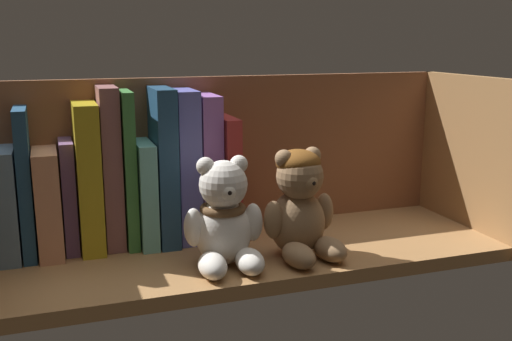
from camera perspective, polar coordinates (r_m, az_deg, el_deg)
The scene contains 17 objects.
shelf_board at distance 89.62cm, azimuth -0.12°, elevation -8.03°, with size 72.76×24.20×2.00cm, color #9E7042.
shelf_back_panel at distance 97.92cm, azimuth -2.54°, elevation 1.17°, with size 75.16×1.20×26.43cm, color brown.
shelf_side_panel_right at distance 104.05cm, azimuth 19.63°, elevation 1.13°, with size 1.60×26.60×26.43cm, color #9E7042.
book_0 at distance 92.46cm, azimuth -22.36°, elevation -2.63°, with size 2.76×13.82×15.61cm, color slate.
book_1 at distance 91.69cm, azimuth -20.94°, elevation -0.87°, with size 1.77×13.24×21.08cm, color navy.
book_2 at distance 92.31cm, azimuth -19.06°, elevation -2.54°, with size 3.34×14.52×15.14cm, color tan.
book_3 at distance 92.20cm, azimuth -17.31°, elevation -2.09°, with size 1.87×10.77×16.23cm, color #664874.
book_4 at distance 91.70cm, azimuth -15.66°, elevation -0.37°, with size 3.28×13.60×21.48cm, color gold.
book_5 at distance 91.70cm, azimuth -13.69°, elevation 0.43°, with size 2.70×10.91×23.63cm, color #895555.
book_6 at distance 92.01cm, azimuth -12.18°, elevation 0.35°, with size 1.64×12.33×23.02cm, color #3B7C3A.
book_7 at distance 93.14cm, azimuth -10.68°, elevation -1.80°, with size 2.45×14.33×15.54cm, color #6EBCB3.
book_8 at distance 92.71cm, azimuth -9.00°, elevation 0.67°, with size 2.87×14.42×23.32cm, color navy.
book_9 at distance 93.37cm, azimuth -6.99°, elevation 0.69°, with size 3.27×12.88×22.92cm, color #6569C6.
book_10 at distance 94.21cm, azimuth -4.96°, elevation 0.58°, with size 3.04×12.66×22.08cm, color #A165BD.
book_11 at distance 95.30cm, azimuth -3.24°, elevation -0.30°, with size 2.31×14.66×18.70cm, color #A42D2D.
teddy_bear_larger at distance 81.11cm, azimuth -3.02°, elevation -4.73°, with size 10.97×11.13×15.06cm.
teddy_bear_smaller at distance 84.73cm, azimuth 4.21°, elevation -3.36°, with size 11.44×11.87×15.44cm.
Camera 1 is at (-27.33, -79.34, 32.47)cm, focal length 42.31 mm.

